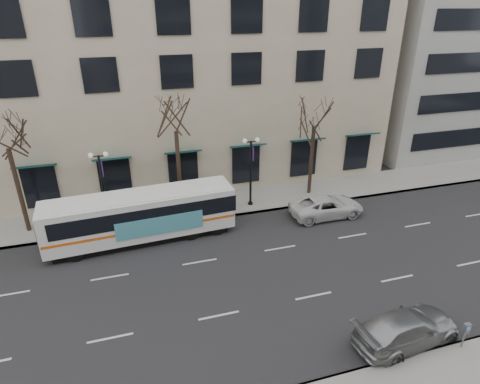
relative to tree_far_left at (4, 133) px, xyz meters
name	(u,v)px	position (x,y,z in m)	size (l,w,h in m)	color
ground	(208,286)	(10.00, -8.80, -6.70)	(160.00, 160.00, 0.00)	black
sidewalk_far	(247,200)	(15.00, 0.20, -6.62)	(80.00, 4.00, 0.15)	gray
building_hotel	(126,24)	(8.00, 12.20, 5.30)	(40.00, 20.00, 24.00)	#B4A989
tree_far_left	(4,133)	(0.00, 0.00, 0.00)	(3.60, 3.60, 8.34)	black
tree_far_mid	(175,117)	(10.00, 0.00, 0.21)	(3.60, 3.60, 8.55)	black
tree_far_right	(315,113)	(20.00, 0.00, -0.28)	(3.60, 3.60, 8.06)	black
lamp_post_left	(103,186)	(5.01, -0.60, -3.75)	(1.22, 0.45, 5.21)	black
lamp_post_right	(251,169)	(15.01, -0.60, -3.75)	(1.22, 0.45, 5.21)	black
city_bus	(142,215)	(7.17, -3.00, -4.99)	(11.66, 3.20, 3.13)	white
silver_car	(407,328)	(17.52, -15.00, -5.97)	(2.04, 5.02, 1.46)	#95979B
white_pickup	(326,206)	(19.64, -3.51, -5.98)	(2.40, 5.20, 1.44)	silver
pay_station	(466,330)	(19.52, -16.10, -5.62)	(0.28, 0.20, 1.28)	slate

